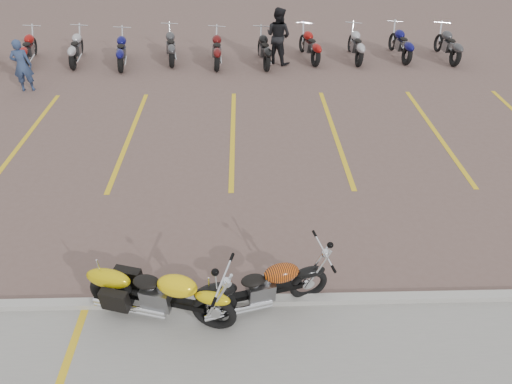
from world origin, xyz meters
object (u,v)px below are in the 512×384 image
yellow_cruiser (158,294)px  person_a (22,65)px  flame_cruiser (259,288)px  person_b (278,36)px

yellow_cruiser → person_a: person_a is taller
yellow_cruiser → flame_cruiser: 1.56m
yellow_cruiser → person_b: 12.05m
flame_cruiser → person_b: bearing=70.1°
yellow_cruiser → person_b: person_b is taller
yellow_cruiser → person_a: 10.88m
person_a → person_b: size_ratio=0.84×
yellow_cruiser → flame_cruiser: bearing=20.9°
person_b → flame_cruiser: bearing=121.5°
yellow_cruiser → flame_cruiser: size_ratio=1.10×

